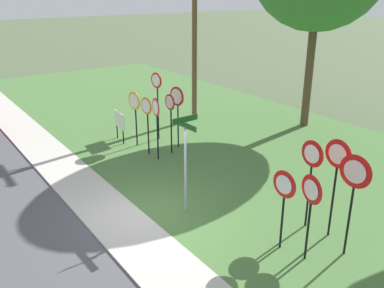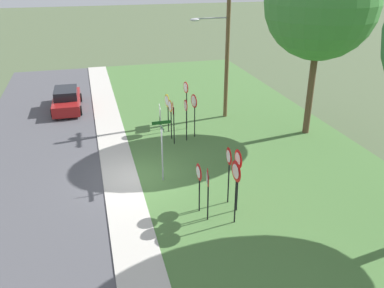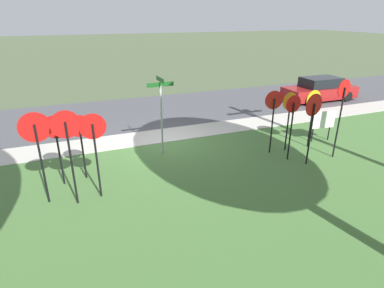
% 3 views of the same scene
% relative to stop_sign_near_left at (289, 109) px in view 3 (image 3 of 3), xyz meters
% --- Properties ---
extents(ground_plane, '(160.00, 160.00, 0.00)m').
position_rel_stop_sign_near_left_xyz_m(ground_plane, '(4.00, -2.38, -1.64)').
color(ground_plane, '#4C5B3D').
extents(road_asphalt, '(44.00, 6.40, 0.01)m').
position_rel_stop_sign_near_left_xyz_m(road_asphalt, '(4.00, -7.18, -1.64)').
color(road_asphalt, '#4C4C51').
rests_on(road_asphalt, ground_plane).
extents(sidewalk_strip, '(44.00, 1.60, 0.06)m').
position_rel_stop_sign_near_left_xyz_m(sidewalk_strip, '(4.00, -3.18, -1.61)').
color(sidewalk_strip, '#BCB7AD').
rests_on(sidewalk_strip, ground_plane).
extents(grass_median, '(44.00, 12.00, 0.04)m').
position_rel_stop_sign_near_left_xyz_m(grass_median, '(4.00, 3.62, -1.62)').
color(grass_median, '#477038').
rests_on(grass_median, ground_plane).
extents(stop_sign_near_left, '(0.64, 0.12, 2.23)m').
position_rel_stop_sign_near_left_xyz_m(stop_sign_near_left, '(0.00, 0.00, 0.00)').
color(stop_sign_near_left, black).
rests_on(stop_sign_near_left, grass_median).
extents(stop_sign_near_right, '(0.67, 0.14, 2.35)m').
position_rel_stop_sign_near_left_xyz_m(stop_sign_near_right, '(0.70, -0.00, 0.09)').
color(stop_sign_near_right, black).
rests_on(stop_sign_near_right, grass_median).
extents(stop_sign_far_left, '(0.60, 0.10, 2.33)m').
position_rel_stop_sign_near_left_xyz_m(stop_sign_far_left, '(0.45, 0.75, 0.06)').
color(stop_sign_far_left, black).
rests_on(stop_sign_far_left, grass_median).
extents(stop_sign_far_center, '(0.74, 0.14, 2.48)m').
position_rel_stop_sign_near_left_xyz_m(stop_sign_far_center, '(0.08, 1.31, 0.20)').
color(stop_sign_far_center, black).
rests_on(stop_sign_far_center, grass_median).
extents(stop_sign_far_right, '(0.73, 0.13, 2.24)m').
position_rel_stop_sign_near_left_xyz_m(stop_sign_far_right, '(-1.04, 0.05, 0.02)').
color(stop_sign_far_right, black).
rests_on(stop_sign_far_right, grass_median).
extents(stop_sign_center_tall, '(0.63, 0.13, 2.83)m').
position_rel_stop_sign_near_left_xyz_m(stop_sign_center_tall, '(-1.23, 1.19, 0.41)').
color(stop_sign_center_tall, black).
rests_on(stop_sign_center_tall, grass_median).
extents(yield_sign_near_left, '(0.80, 0.11, 2.58)m').
position_rel_stop_sign_near_left_xyz_m(yield_sign_near_left, '(8.37, 0.61, 0.34)').
color(yield_sign_near_left, black).
rests_on(yield_sign_near_left, grass_median).
extents(yield_sign_near_right, '(0.74, 0.10, 2.65)m').
position_rel_stop_sign_near_left_xyz_m(yield_sign_near_right, '(7.63, 0.97, 0.38)').
color(yield_sign_near_right, black).
rests_on(yield_sign_near_right, grass_median).
extents(yield_sign_far_left, '(0.69, 0.16, 2.18)m').
position_rel_stop_sign_near_left_xyz_m(yield_sign_far_left, '(7.95, -0.32, 0.01)').
color(yield_sign_far_left, black).
rests_on(yield_sign_far_left, grass_median).
extents(yield_sign_far_right, '(0.69, 0.11, 2.08)m').
position_rel_stop_sign_near_left_xyz_m(yield_sign_far_right, '(7.29, -0.46, -0.07)').
color(yield_sign_far_right, black).
rests_on(yield_sign_far_right, grass_median).
extents(yield_sign_center, '(0.71, 0.10, 2.46)m').
position_rel_stop_sign_near_left_xyz_m(yield_sign_center, '(6.99, 0.84, 0.23)').
color(yield_sign_center, black).
rests_on(yield_sign_center, grass_median).
extents(street_name_post, '(0.96, 0.82, 2.85)m').
position_rel_stop_sign_near_left_xyz_m(street_name_post, '(4.48, -1.33, 0.10)').
color(street_name_post, '#9EA0A8').
rests_on(street_name_post, grass_median).
extents(notice_board, '(1.10, 0.17, 1.25)m').
position_rel_stop_sign_near_left_xyz_m(notice_board, '(-1.93, -0.23, -0.77)').
color(notice_board, black).
rests_on(notice_board, grass_median).
extents(parked_hatchback_near, '(4.50, 1.95, 1.39)m').
position_rel_stop_sign_near_left_xyz_m(parked_hatchback_near, '(-6.72, -5.64, -1.00)').
color(parked_hatchback_near, maroon).
rests_on(parked_hatchback_near, road_asphalt).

